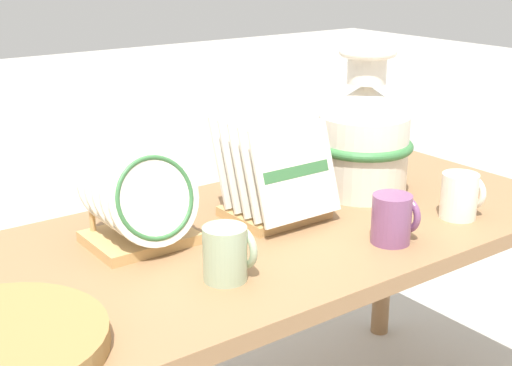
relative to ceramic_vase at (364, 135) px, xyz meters
The scene contains 7 objects.
display_table 0.43m from the ceramic_vase, behind, with size 1.52×0.66×0.62m.
ceramic_vase is the anchor object (origin of this frame).
dish_rack_round_plates 0.60m from the ceramic_vase, behind, with size 0.21×0.21×0.21m.
dish_rack_square_plates 0.28m from the ceramic_vase, behind, with size 0.21×0.22×0.22m.
mug_sage_glaze 0.58m from the ceramic_vase, 159.19° to the right, with size 0.09×0.08×0.10m.
mug_plum_glaze 0.33m from the ceramic_vase, 122.59° to the right, with size 0.09×0.08×0.10m.
mug_cream_glaze 0.28m from the ceramic_vase, 76.96° to the right, with size 0.09×0.08×0.10m.
Camera 1 is at (-0.84, -1.14, 1.20)m, focal length 50.00 mm.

